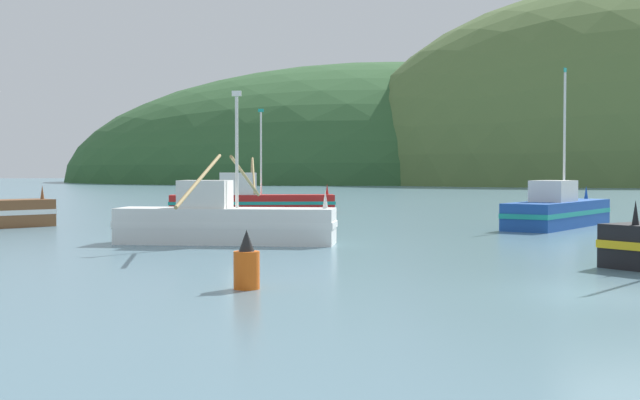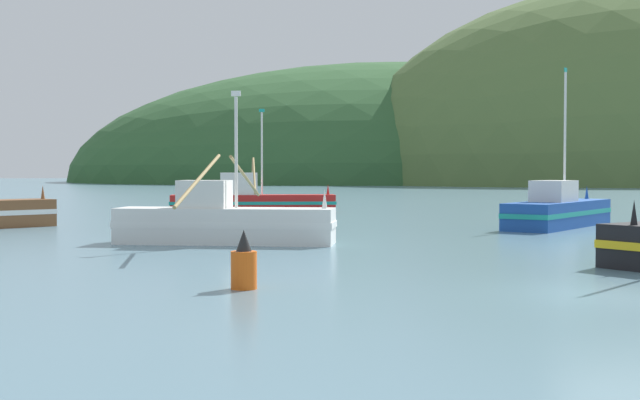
# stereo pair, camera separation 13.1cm
# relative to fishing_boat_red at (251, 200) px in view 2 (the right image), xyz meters

# --- Properties ---
(ground_plane) EXTENTS (600.00, 600.00, 0.00)m
(ground_plane) POSITION_rel_fishing_boat_red_xyz_m (6.04, -37.61, -0.84)
(ground_plane) COLOR slate
(hill_mid_left) EXTENTS (166.89, 133.51, 71.82)m
(hill_mid_left) POSITION_rel_fishing_boat_red_xyz_m (102.35, 161.02, -0.84)
(hill_mid_left) COLOR #516B38
(hill_mid_left) RESTS_ON ground
(hill_far_center) EXTENTS (165.36, 132.29, 59.45)m
(hill_far_center) POSITION_rel_fishing_boat_red_xyz_m (46.10, 158.76, -0.84)
(hill_far_center) COLOR #2D562D
(hill_far_center) RESTS_ON ground
(fishing_boat_red) EXTENTS (10.80, 16.49, 6.77)m
(fishing_boat_red) POSITION_rel_fishing_boat_red_xyz_m (0.00, 0.00, 0.00)
(fishing_boat_red) COLOR red
(fishing_boat_red) RESTS_ON ground
(fishing_boat_blue) EXTENTS (7.97, 8.29, 7.81)m
(fishing_boat_blue) POSITION_rel_fishing_boat_red_xyz_m (14.15, -15.83, -0.06)
(fishing_boat_blue) COLOR #19479E
(fishing_boat_blue) RESTS_ON ground
(fishing_boat_white) EXTENTS (8.47, 12.82, 5.73)m
(fishing_boat_white) POSITION_rel_fishing_boat_red_xyz_m (-2.23, -23.13, -0.02)
(fishing_boat_white) COLOR white
(fishing_boat_white) RESTS_ON ground
(channel_buoy) EXTENTS (0.61, 0.61, 1.38)m
(channel_buoy) POSITION_rel_fishing_boat_red_xyz_m (-1.98, -35.38, -0.29)
(channel_buoy) COLOR #E55914
(channel_buoy) RESTS_ON ground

